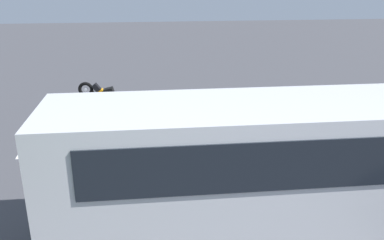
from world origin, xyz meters
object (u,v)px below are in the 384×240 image
at_px(spectator_centre, 229,154).
at_px(traffic_cone, 167,112).
at_px(tour_bus, 296,170).
at_px(spectator_right, 182,154).
at_px(parked_motorcycle_silver, 383,170).
at_px(stunt_motorcycle, 104,98).
at_px(spectator_far_left, 301,149).
at_px(spectator_left, 261,148).

distance_m(spectator_centre, traffic_cone, 6.28).
distance_m(tour_bus, spectator_right, 3.49).
bearing_deg(spectator_right, parked_motorcycle_silver, 173.86).
relative_size(spectator_centre, stunt_motorcycle, 0.91).
bearing_deg(spectator_right, spectator_far_left, -179.34).
height_order(tour_bus, spectator_right, tour_bus).
xyz_separation_m(spectator_left, spectator_right, (2.35, 0.22, 0.02)).
bearing_deg(spectator_right, spectator_left, -174.61).
bearing_deg(spectator_far_left, parked_motorcycle_silver, 163.76).
bearing_deg(stunt_motorcycle, parked_motorcycle_silver, 143.03).
distance_m(spectator_far_left, spectator_left, 1.14).
relative_size(spectator_right, stunt_motorcycle, 0.89).
bearing_deg(stunt_motorcycle, tour_bus, 121.24).
distance_m(spectator_far_left, stunt_motorcycle, 8.30).
xyz_separation_m(spectator_right, parked_motorcycle_silver, (-5.73, 0.62, -0.53)).
bearing_deg(spectator_left, spectator_right, 5.39).
bearing_deg(tour_bus, spectator_far_left, -114.08).
relative_size(spectator_left, traffic_cone, 2.66).
xyz_separation_m(tour_bus, traffic_cone, (2.42, -8.40, -1.34)).
xyz_separation_m(tour_bus, spectator_far_left, (-1.14, -2.55, -0.66)).
height_order(tour_bus, parked_motorcycle_silver, tour_bus).
xyz_separation_m(parked_motorcycle_silver, traffic_cone, (5.81, -6.51, -0.18)).
distance_m(tour_bus, stunt_motorcycle, 9.59).
relative_size(tour_bus, traffic_cone, 17.53).
distance_m(spectator_left, stunt_motorcycle, 7.38).
relative_size(spectator_centre, spectator_right, 1.02).
xyz_separation_m(spectator_far_left, spectator_left, (1.13, -0.18, 0.01)).
xyz_separation_m(tour_bus, spectator_right, (2.34, -2.51, -0.63)).
distance_m(spectator_right, stunt_motorcycle, 6.25).
xyz_separation_m(tour_bus, spectator_left, (-0.01, -2.73, -0.65)).
bearing_deg(traffic_cone, spectator_far_left, 121.28).
height_order(spectator_far_left, traffic_cone, spectator_far_left).
distance_m(tour_bus, spectator_centre, 2.61).
distance_m(tour_bus, traffic_cone, 8.84).
xyz_separation_m(spectator_centre, spectator_right, (1.31, -0.18, -0.03)).
relative_size(spectator_far_left, parked_motorcycle_silver, 0.81).
xyz_separation_m(spectator_left, stunt_motorcycle, (4.97, -5.45, 0.05)).
relative_size(tour_bus, spectator_left, 6.58).
bearing_deg(traffic_cone, parked_motorcycle_silver, 131.75).
distance_m(parked_motorcycle_silver, stunt_motorcycle, 10.47).
height_order(spectator_left, traffic_cone, spectator_left).
relative_size(spectator_left, spectator_right, 0.98).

